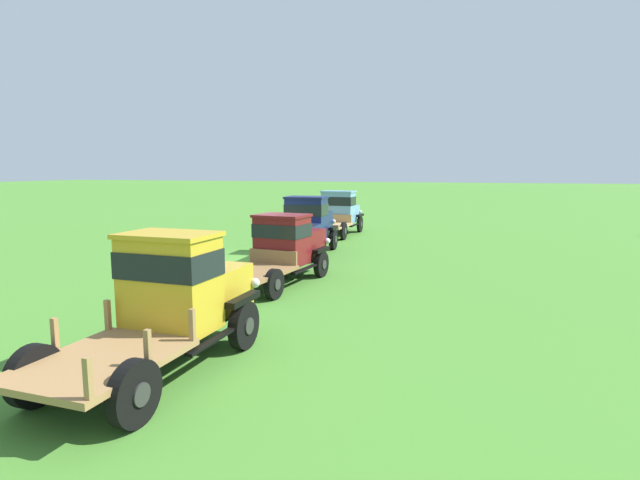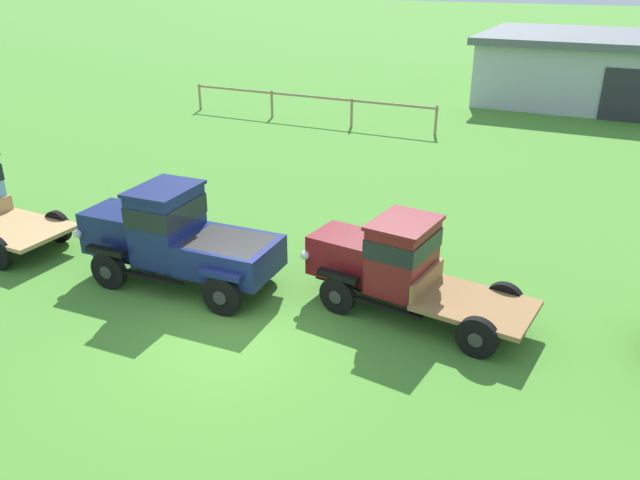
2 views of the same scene
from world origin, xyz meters
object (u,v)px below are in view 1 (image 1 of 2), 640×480
(vintage_truck_foreground_near, at_px, (339,212))
(vintage_truck_midrow_center, at_px, (285,246))
(vintage_truck_far_side, at_px, (175,297))
(vintage_truck_second_in_line, at_px, (305,225))

(vintage_truck_foreground_near, xyz_separation_m, vintage_truck_midrow_center, (11.40, 1.44, -0.09))
(vintage_truck_far_side, bearing_deg, vintage_truck_midrow_center, -175.36)
(vintage_truck_foreground_near, bearing_deg, vintage_truck_midrow_center, 7.19)
(vintage_truck_midrow_center, bearing_deg, vintage_truck_far_side, 4.64)
(vintage_truck_foreground_near, relative_size, vintage_truck_midrow_center, 1.04)
(vintage_truck_midrow_center, bearing_deg, vintage_truck_second_in_line, -167.83)
(vintage_truck_foreground_near, height_order, vintage_truck_far_side, vintage_truck_far_side)
(vintage_truck_foreground_near, relative_size, vintage_truck_far_side, 1.05)
(vintage_truck_foreground_near, distance_m, vintage_truck_midrow_center, 11.49)
(vintage_truck_foreground_near, bearing_deg, vintage_truck_far_side, 6.26)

